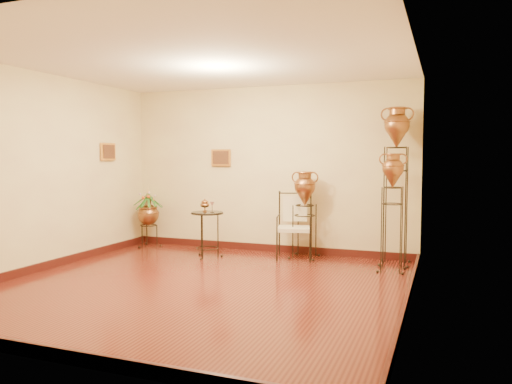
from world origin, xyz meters
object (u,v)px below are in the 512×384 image
(amphora_tall, at_px, (396,184))
(amphora_mid, at_px, (392,211))
(planter_urn, at_px, (148,212))
(side_table, at_px, (207,234))
(armchair, at_px, (294,226))

(amphora_tall, distance_m, amphora_mid, 0.59)
(amphora_mid, relative_size, planter_urn, 1.51)
(amphora_tall, xyz_separation_m, amphora_mid, (0.00, -0.47, -0.36))
(amphora_tall, distance_m, side_table, 3.03)
(amphora_tall, distance_m, armchair, 1.68)
(side_table, bearing_deg, planter_urn, 160.13)
(side_table, bearing_deg, armchair, 16.18)
(amphora_tall, relative_size, side_table, 2.55)
(armchair, distance_m, side_table, 1.40)
(amphora_mid, relative_size, side_table, 1.82)
(side_table, bearing_deg, amphora_tall, 10.27)
(armchair, relative_size, side_table, 1.13)
(amphora_mid, height_order, armchair, amphora_mid)
(planter_urn, relative_size, side_table, 1.20)
(planter_urn, bearing_deg, amphora_tall, 0.00)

